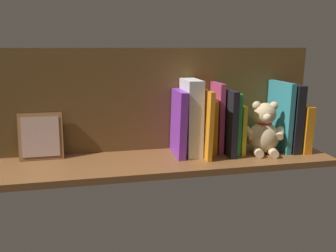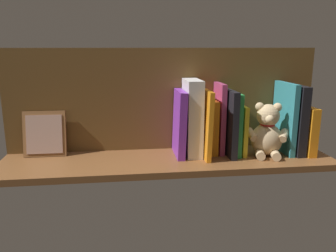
# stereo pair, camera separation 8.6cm
# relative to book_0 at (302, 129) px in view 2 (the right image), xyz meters

# --- Properties ---
(ground_plane) EXTENTS (1.13, 0.28, 0.02)m
(ground_plane) POSITION_rel_book_0_xyz_m (0.49, 0.02, -0.10)
(ground_plane) COLOR brown
(shelf_back_panel) EXTENTS (1.13, 0.02, 0.37)m
(shelf_back_panel) POSITION_rel_book_0_xyz_m (0.49, -0.10, 0.10)
(shelf_back_panel) COLOR brown
(shelf_back_panel) RESTS_ON ground_plane
(book_0) EXTENTS (0.03, 0.17, 0.17)m
(book_0) POSITION_rel_book_0_xyz_m (0.00, 0.00, 0.00)
(book_0) COLOR orange
(book_0) RESTS_ON ground_plane
(book_1) EXTENTS (0.03, 0.17, 0.24)m
(book_1) POSITION_rel_book_0_xyz_m (0.04, -0.00, 0.04)
(book_1) COLOR black
(book_1) RESTS_ON ground_plane
(book_2) EXTENTS (0.02, 0.16, 0.25)m
(book_2) POSITION_rel_book_0_xyz_m (0.07, -0.01, 0.04)
(book_2) COLOR teal
(book_2) RESTS_ON ground_plane
(teddy_bear) EXTENTS (0.15, 0.14, 0.19)m
(teddy_bear) POSITION_rel_book_0_xyz_m (0.15, 0.03, -0.00)
(teddy_bear) COLOR #D1B284
(teddy_bear) RESTS_ON ground_plane
(book_3) EXTENTS (0.01, 0.14, 0.18)m
(book_3) POSITION_rel_book_0_xyz_m (0.23, -0.01, 0.00)
(book_3) COLOR yellow
(book_3) RESTS_ON ground_plane
(book_4) EXTENTS (0.02, 0.15, 0.22)m
(book_4) POSITION_rel_book_0_xyz_m (0.25, -0.01, 0.03)
(book_4) COLOR green
(book_4) RESTS_ON ground_plane
(book_5) EXTENTS (0.02, 0.17, 0.23)m
(book_5) POSITION_rel_book_0_xyz_m (0.28, -0.00, 0.03)
(book_5) COLOR black
(book_5) RESTS_ON ground_plane
(book_6) EXTENTS (0.02, 0.11, 0.25)m
(book_6) POSITION_rel_book_0_xyz_m (0.30, -0.03, 0.04)
(book_6) COLOR #B23F72
(book_6) RESTS_ON ground_plane
(book_7) EXTENTS (0.03, 0.11, 0.19)m
(book_7) POSITION_rel_book_0_xyz_m (0.33, -0.03, 0.01)
(book_7) COLOR orange
(book_7) RESTS_ON ground_plane
(book_8) EXTENTS (0.02, 0.18, 0.23)m
(book_8) POSITION_rel_book_0_xyz_m (0.36, 0.00, 0.03)
(book_8) COLOR orange
(book_8) RESTS_ON ground_plane
(dictionary_thick_white) EXTENTS (0.05, 0.14, 0.26)m
(dictionary_thick_white) POSITION_rel_book_0_xyz_m (0.40, -0.02, 0.05)
(dictionary_thick_white) COLOR silver
(dictionary_thick_white) RESTS_ON ground_plane
(book_9) EXTENTS (0.03, 0.15, 0.23)m
(book_9) POSITION_rel_book_0_xyz_m (0.45, -0.01, 0.03)
(book_9) COLOR purple
(book_9) RESTS_ON ground_plane
(picture_frame_leaning) EXTENTS (0.14, 0.04, 0.16)m
(picture_frame_leaning) POSITION_rel_book_0_xyz_m (0.92, -0.06, -0.01)
(picture_frame_leaning) COLOR brown
(picture_frame_leaning) RESTS_ON ground_plane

